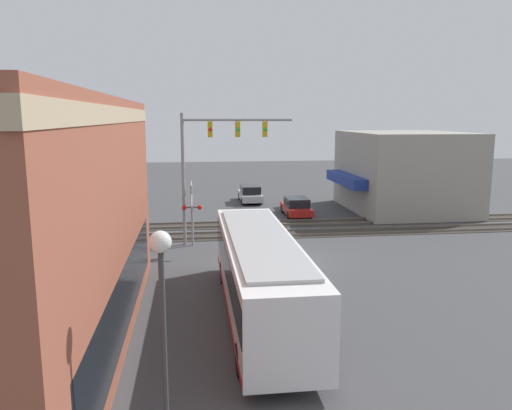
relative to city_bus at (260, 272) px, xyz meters
name	(u,v)px	position (x,y,z in m)	size (l,w,h in m)	color
ground_plane	(294,260)	(7.26, -2.80, -1.75)	(120.00, 120.00, 0.00)	#424244
shop_building	(403,171)	(20.57, -14.53, 1.41)	(10.66, 9.74, 6.34)	gray
city_bus	(260,272)	(0.00, 0.00, 0.00)	(12.32, 2.59, 3.16)	white
traffic_signal_gantry	(214,149)	(11.35, 1.18, 3.92)	(0.42, 6.52, 7.77)	gray
crossing_signal	(192,207)	(11.10, 2.54, 0.54)	(1.41, 1.18, 3.81)	gray
streetlamp	(164,337)	(-8.45, 3.09, 1.44)	(0.44, 0.44, 5.38)	#38383A
rail_track_near	(275,234)	(13.26, -2.80, -1.72)	(2.60, 60.00, 0.15)	#332D28
rail_track_far	(268,224)	(16.46, -2.80, -1.72)	(2.60, 60.00, 0.15)	#332D28
parked_car_red	(296,207)	(19.14, -5.40, -1.08)	(4.27, 1.82, 1.44)	#B21E19
parked_car_silver	(250,194)	(25.87, -2.60, -1.05)	(4.54, 1.82, 1.52)	#B7B7BC
pedestrian_near_bus	(316,311)	(-1.99, -1.68, -0.86)	(0.34, 0.34, 1.75)	#2D3351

